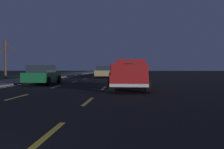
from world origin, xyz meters
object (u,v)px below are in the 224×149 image
sedan_green (42,75)px  bare_tree_far (5,58)px  sedan_white (128,71)px  pickup_truck (131,74)px  sedan_tan (103,72)px

sedan_green → bare_tree_far: size_ratio=0.93×
sedan_white → sedan_green: bearing=158.4°
sedan_green → sedan_white: 18.42m
sedan_green → bare_tree_far: (11.21, 8.57, 1.77)m
pickup_truck → bare_tree_far: bearing=45.4°
sedan_green → sedan_white: bearing=-21.6°
pickup_truck → sedan_white: 21.21m
pickup_truck → bare_tree_far: (15.29, 15.50, 1.57)m
bare_tree_far → sedan_tan: bearing=-79.2°
sedan_tan → sedan_green: size_ratio=1.00×
sedan_tan → sedan_green: bearing=165.6°
sedan_green → sedan_white: same height
sedan_tan → sedan_white: same height
pickup_truck → sedan_tan: 17.92m
pickup_truck → sedan_white: size_ratio=1.24×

